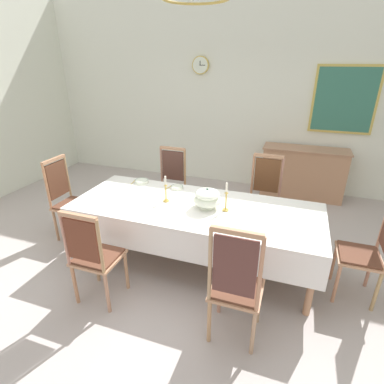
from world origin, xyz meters
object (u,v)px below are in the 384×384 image
(dining_table, at_px, (195,211))
(bowl_near_right, at_px, (177,187))
(chair_north_a, at_px, (170,184))
(chair_south_b, at_px, (236,284))
(candlestick_west, at_px, (166,192))
(chair_south_a, at_px, (94,254))
(spoon_secondary, at_px, (171,186))
(framed_painting, at_px, (344,100))
(chair_head_west, at_px, (68,198))
(sideboard, at_px, (303,173))
(soup_tureen, at_px, (207,198))
(spoon_primary, at_px, (135,181))
(chair_head_east, at_px, (369,248))
(chair_north_b, at_px, (264,196))
(bowl_near_left, at_px, (142,181))
(mounted_clock, at_px, (201,65))
(candlestick_east, at_px, (226,200))

(dining_table, xyz_separation_m, bowl_near_right, (-0.38, 0.41, 0.09))
(chair_north_a, xyz_separation_m, bowl_near_right, (0.34, -0.55, 0.21))
(chair_south_b, relative_size, candlestick_west, 3.72)
(dining_table, relative_size, chair_south_a, 2.65)
(spoon_secondary, relative_size, framed_painting, 0.16)
(chair_head_west, bearing_deg, sideboard, 129.62)
(candlestick_west, bearing_deg, spoon_secondary, 106.29)
(bowl_near_right, distance_m, spoon_secondary, 0.11)
(soup_tureen, distance_m, bowl_near_right, 0.67)
(candlestick_west, height_order, spoon_primary, candlestick_west)
(chair_head_east, relative_size, spoon_secondary, 6.88)
(candlestick_west, height_order, framed_painting, framed_painting)
(chair_head_west, relative_size, framed_painting, 1.04)
(chair_south_a, xyz_separation_m, spoon_primary, (-0.31, 1.41, 0.21))
(chair_north_b, distance_m, bowl_near_left, 1.70)
(chair_head_west, height_order, bowl_near_left, chair_head_west)
(bowl_near_left, bearing_deg, chair_north_b, 18.41)
(soup_tureen, bearing_deg, mounted_clock, 109.55)
(chair_south_a, bearing_deg, bowl_near_right, 75.98)
(chair_south_a, bearing_deg, mounted_clock, 91.64)
(candlestick_west, bearing_deg, bowl_near_left, 142.28)
(candlestick_east, bearing_deg, mounted_clock, 113.45)
(chair_north_a, distance_m, spoon_secondary, 0.61)
(chair_south_a, height_order, chair_north_a, chair_north_a)
(chair_south_a, distance_m, chair_head_east, 2.73)
(soup_tureen, distance_m, bowl_near_left, 1.15)
(chair_head_east, xyz_separation_m, spoon_secondary, (-2.32, 0.43, 0.17))
(chair_head_west, bearing_deg, chair_south_a, 49.15)
(soup_tureen, height_order, mounted_clock, mounted_clock)
(spoon_secondary, xyz_separation_m, sideboard, (1.68, 2.07, -0.32))
(dining_table, xyz_separation_m, candlestick_east, (0.36, 0.00, 0.20))
(chair_south_a, distance_m, bowl_near_right, 1.42)
(soup_tureen, bearing_deg, chair_north_b, 60.56)
(chair_south_a, distance_m, candlestick_west, 1.07)
(spoon_secondary, relative_size, sideboard, 0.12)
(chair_south_a, distance_m, framed_painting, 4.57)
(dining_table, bearing_deg, sideboard, 64.49)
(candlestick_east, relative_size, spoon_secondary, 1.91)
(spoon_secondary, bearing_deg, framed_painting, 61.88)
(dining_table, height_order, spoon_secondary, spoon_secondary)
(bowl_near_left, bearing_deg, soup_tureen, -21.96)
(chair_south_b, bearing_deg, chair_south_a, 179.70)
(chair_north_b, height_order, candlestick_west, chair_north_b)
(mounted_clock, bearing_deg, candlestick_west, -80.33)
(dining_table, relative_size, spoon_secondary, 16.35)
(chair_head_east, distance_m, spoon_primary, 2.91)
(chair_north_b, bearing_deg, spoon_primary, 16.36)
(bowl_near_left, xyz_separation_m, framed_painting, (2.59, 2.33, 0.91))
(chair_head_west, height_order, candlestick_east, chair_head_west)
(chair_north_b, height_order, bowl_near_left, chair_north_b)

